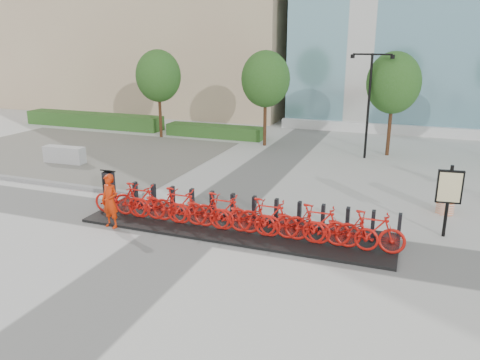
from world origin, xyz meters
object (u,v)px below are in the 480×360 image
(worker_red, at_px, (110,201))
(map_sign, at_px, (449,190))
(kiosk, at_px, (109,188))
(construction_barrel, at_px, (446,198))
(bike_0, at_px, (120,199))
(jersey_barrier, at_px, (64,155))

(worker_red, height_order, map_sign, map_sign)
(kiosk, bearing_deg, map_sign, 4.13)
(worker_red, xyz_separation_m, construction_barrel, (9.74, 4.94, -0.29))
(kiosk, height_order, map_sign, map_sign)
(bike_0, distance_m, worker_red, 0.93)
(jersey_barrier, bearing_deg, worker_red, -44.06)
(bike_0, xyz_separation_m, kiosk, (-0.88, 0.65, 0.11))
(bike_0, xyz_separation_m, construction_barrel, (9.99, 4.07, -0.03))
(worker_red, bearing_deg, jersey_barrier, 148.90)
(worker_red, bearing_deg, kiosk, 136.55)
(bike_0, xyz_separation_m, map_sign, (9.88, 1.99, 0.85))
(bike_0, relative_size, construction_barrel, 1.75)
(bike_0, height_order, kiosk, kiosk)
(kiosk, xyz_separation_m, construction_barrel, (10.87, 3.42, -0.15))
(kiosk, bearing_deg, construction_barrel, 14.50)
(jersey_barrier, height_order, map_sign, map_sign)
(kiosk, height_order, construction_barrel, kiosk)
(construction_barrel, relative_size, jersey_barrier, 0.55)
(bike_0, distance_m, kiosk, 1.10)
(construction_barrel, distance_m, map_sign, 2.26)
(bike_0, height_order, construction_barrel, construction_barrel)
(bike_0, bearing_deg, jersey_barrier, 52.48)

